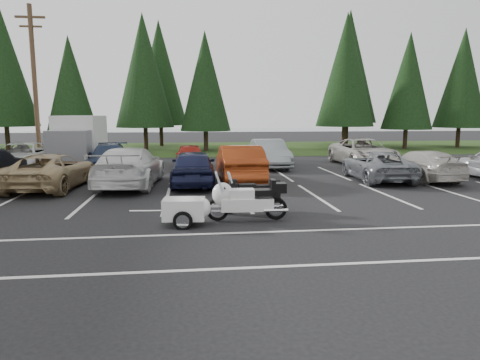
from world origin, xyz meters
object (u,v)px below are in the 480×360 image
object	(u,v)px
car_far_0	(22,157)
utility_pole	(35,84)
car_near_3	(130,167)
car_near_6	(377,166)
car_far_2	(190,156)
car_near_5	(239,164)
car_near_7	(422,165)
car_near_2	(51,171)
cargo_trailer	(184,212)
car_near_4	(193,167)
car_far_3	(269,154)
car_far_4	(363,152)
touring_motorcycle	(247,196)
box_truck	(77,140)
adventure_motorcycle	(251,192)
car_far_1	(109,157)

from	to	relation	value
car_far_0	utility_pole	bearing A→B (deg)	88.21
car_near_3	car_near_6	world-z (taller)	car_near_3
car_far_2	car_near_5	bearing A→B (deg)	-69.95
car_near_5	car_near_6	world-z (taller)	car_near_5
car_near_3	car_near_7	distance (m)	12.99
utility_pole	car_far_2	distance (m)	9.77
car_near_2	car_far_2	size ratio (longest dim) A/B	1.30
cargo_trailer	utility_pole	bearing A→B (deg)	124.83
utility_pole	car_near_7	size ratio (longest dim) A/B	1.92
car_near_4	cargo_trailer	xyz separation A→B (m)	(-0.32, -6.61, -0.39)
car_far_3	car_far_4	bearing A→B (deg)	0.90
utility_pole	car_far_0	xyz separation A→B (m)	(-0.09, -2.42, -3.94)
car_near_5	touring_motorcycle	size ratio (longest dim) A/B	1.97
box_truck	car_far_2	xyz separation A→B (m)	(6.67, -2.54, -0.78)
car_near_4	car_near_5	size ratio (longest dim) A/B	0.90
car_near_3	touring_motorcycle	world-z (taller)	car_near_3
car_near_3	cargo_trailer	world-z (taller)	car_near_3
utility_pole	car_near_5	world-z (taller)	utility_pole
car_near_3	car_far_4	world-z (taller)	car_near_3
car_near_6	adventure_motorcycle	bearing A→B (deg)	45.06
box_truck	cargo_trailer	size ratio (longest dim) A/B	3.48
adventure_motorcycle	car_far_1	bearing A→B (deg)	114.74
utility_pole	box_truck	world-z (taller)	utility_pole
car_near_4	car_near_6	bearing A→B (deg)	-175.28
car_near_6	cargo_trailer	world-z (taller)	car_near_6
car_far_1	car_near_3	bearing A→B (deg)	-75.85
car_far_3	cargo_trailer	world-z (taller)	car_far_3
car_near_2	car_near_6	xyz separation A→B (m)	(14.00, 0.57, -0.05)
car_far_2	cargo_trailer	distance (m)	12.51
car_near_5	car_near_4	bearing A→B (deg)	16.39
car_near_2	car_near_3	world-z (taller)	car_near_3
car_near_4	car_near_6	world-z (taller)	car_near_4
utility_pole	car_near_5	xyz separation A→B (m)	(10.81, -7.33, -3.87)
utility_pole	cargo_trailer	world-z (taller)	utility_pole
car_near_5	car_far_0	world-z (taller)	car_near_5
car_near_6	car_far_2	xyz separation A→B (m)	(-8.42, 5.45, 0.01)
box_truck	adventure_motorcycle	xyz separation A→B (m)	(8.47, -13.81, -0.80)
car_far_4	touring_motorcycle	distance (m)	14.88
car_near_6	car_near_7	bearing A→B (deg)	179.87
box_truck	car_far_0	distance (m)	3.66
car_far_0	car_far_2	xyz separation A→B (m)	(8.76, 0.38, -0.08)
box_truck	car_near_4	bearing A→B (deg)	-51.23
car_near_7	car_far_3	bearing A→B (deg)	-46.14
car_near_7	car_far_3	size ratio (longest dim) A/B	0.98
car_near_5	adventure_motorcycle	xyz separation A→B (m)	(-0.34, -5.98, -0.18)
box_truck	car_near_2	size ratio (longest dim) A/B	1.09
car_far_1	adventure_motorcycle	xyz separation A→B (m)	(6.18, -11.18, -0.04)
car_near_4	car_near_5	distance (m)	2.12
car_near_3	touring_motorcycle	distance (m)	7.54
car_far_0	adventure_motorcycle	xyz separation A→B (m)	(10.55, -10.89, -0.11)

